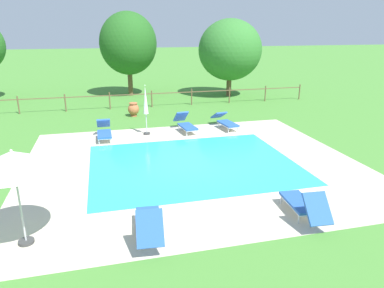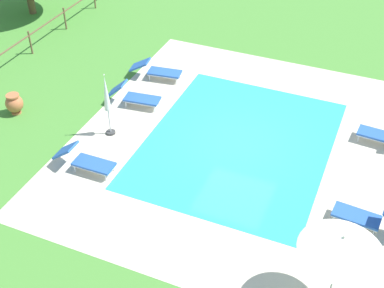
# 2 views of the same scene
# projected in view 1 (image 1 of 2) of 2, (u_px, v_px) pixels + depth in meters

# --- Properties ---
(ground_plane) EXTENTS (160.00, 160.00, 0.00)m
(ground_plane) POSITION_uv_depth(u_px,v_px,m) (193.00, 164.00, 13.21)
(ground_plane) COLOR #478433
(pool_deck_paving) EXTENTS (12.14, 10.63, 0.01)m
(pool_deck_paving) POSITION_uv_depth(u_px,v_px,m) (193.00, 163.00, 13.21)
(pool_deck_paving) COLOR beige
(pool_deck_paving) RESTS_ON ground
(swimming_pool_water) EXTENTS (7.45, 5.94, 0.01)m
(swimming_pool_water) POSITION_uv_depth(u_px,v_px,m) (193.00, 163.00, 13.21)
(swimming_pool_water) COLOR #2DB7C6
(swimming_pool_water) RESTS_ON ground
(pool_coping_rim) EXTENTS (7.93, 6.42, 0.01)m
(pool_coping_rim) POSITION_uv_depth(u_px,v_px,m) (193.00, 163.00, 13.21)
(pool_coping_rim) COLOR beige
(pool_coping_rim) RESTS_ON ground
(sun_lounger_north_near_steps) EXTENTS (0.61, 2.01, 0.84)m
(sun_lounger_north_near_steps) POSITION_uv_depth(u_px,v_px,m) (104.00, 131.00, 16.02)
(sun_lounger_north_near_steps) COLOR #2856A8
(sun_lounger_north_near_steps) RESTS_ON ground
(sun_lounger_north_mid) EXTENTS (0.74, 1.95, 0.94)m
(sun_lounger_north_mid) POSITION_uv_depth(u_px,v_px,m) (304.00, 204.00, 9.35)
(sun_lounger_north_mid) COLOR #2856A8
(sun_lounger_north_mid) RESTS_ON ground
(sun_lounger_north_far) EXTENTS (0.83, 2.01, 0.89)m
(sun_lounger_north_far) POSITION_uv_depth(u_px,v_px,m) (186.00, 124.00, 17.19)
(sun_lounger_north_far) COLOR #2856A8
(sun_lounger_north_far) RESTS_ON ground
(sun_lounger_north_end) EXTENTS (0.76, 1.91, 0.98)m
(sun_lounger_north_end) POSITION_uv_depth(u_px,v_px,m) (149.00, 223.00, 8.46)
(sun_lounger_north_end) COLOR #2856A8
(sun_lounger_north_end) RESTS_ON ground
(sun_lounger_south_near_corner) EXTENTS (0.88, 2.12, 0.75)m
(sun_lounger_south_near_corner) POSITION_uv_depth(u_px,v_px,m) (225.00, 121.00, 17.75)
(sun_lounger_south_near_corner) COLOR #2856A8
(sun_lounger_south_near_corner) RESTS_ON ground
(patio_umbrella_open_foreground) EXTENTS (1.93, 1.93, 2.33)m
(patio_umbrella_open_foreground) POSITION_uv_depth(u_px,v_px,m) (13.00, 161.00, 7.70)
(patio_umbrella_open_foreground) COLOR #383838
(patio_umbrella_open_foreground) RESTS_ON ground
(patio_umbrella_closed_row_west) EXTENTS (0.32, 0.32, 2.35)m
(patio_umbrella_closed_row_west) POSITION_uv_depth(u_px,v_px,m) (146.00, 104.00, 16.37)
(patio_umbrella_closed_row_west) COLOR #383838
(patio_umbrella_closed_row_west) RESTS_ON ground
(terracotta_urn_near_fence) EXTENTS (0.63, 0.63, 0.78)m
(terracotta_urn_near_fence) POSITION_uv_depth(u_px,v_px,m) (133.00, 109.00, 20.11)
(terracotta_urn_near_fence) COLOR #B7663D
(terracotta_urn_near_fence) RESTS_ON ground
(perimeter_fence) EXTENTS (20.83, 0.08, 1.05)m
(perimeter_fence) POSITION_uv_depth(u_px,v_px,m) (152.00, 96.00, 22.39)
(perimeter_fence) COLOR brown
(perimeter_fence) RESTS_ON ground
(tree_west_mid) EXTENTS (4.50, 4.50, 5.43)m
(tree_west_mid) POSITION_uv_depth(u_px,v_px,m) (230.00, 50.00, 25.33)
(tree_west_mid) COLOR brown
(tree_west_mid) RESTS_ON ground
(tree_centre) EXTENTS (4.05, 4.05, 5.92)m
(tree_centre) POSITION_uv_depth(u_px,v_px,m) (128.00, 44.00, 25.34)
(tree_centre) COLOR brown
(tree_centre) RESTS_ON ground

